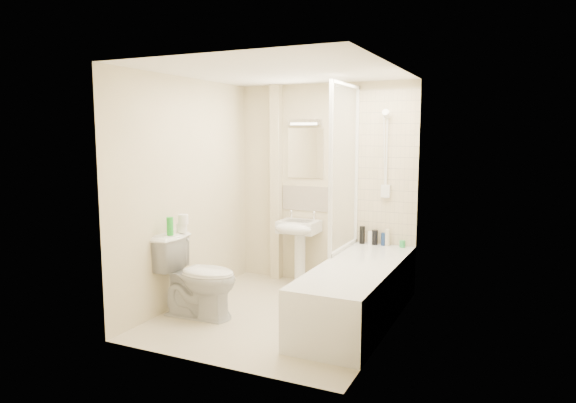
% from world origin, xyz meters
% --- Properties ---
extents(floor, '(2.50, 2.50, 0.00)m').
position_xyz_m(floor, '(0.00, 0.00, 0.00)').
color(floor, beige).
rests_on(floor, ground).
extents(wall_back, '(2.20, 0.02, 2.40)m').
position_xyz_m(wall_back, '(0.00, 1.25, 1.20)').
color(wall_back, beige).
rests_on(wall_back, ground).
extents(wall_left, '(0.02, 2.50, 2.40)m').
position_xyz_m(wall_left, '(-1.10, 0.00, 1.20)').
color(wall_left, beige).
rests_on(wall_left, ground).
extents(wall_right, '(0.02, 2.50, 2.40)m').
position_xyz_m(wall_right, '(1.10, 0.00, 1.20)').
color(wall_right, beige).
rests_on(wall_right, ground).
extents(ceiling, '(2.20, 2.50, 0.02)m').
position_xyz_m(ceiling, '(0.00, 0.00, 2.40)').
color(ceiling, white).
rests_on(ceiling, wall_back).
extents(tile_back, '(0.70, 0.01, 1.75)m').
position_xyz_m(tile_back, '(0.75, 1.24, 1.42)').
color(tile_back, beige).
rests_on(tile_back, wall_back).
extents(tile_right, '(0.01, 2.10, 1.75)m').
position_xyz_m(tile_right, '(1.09, 0.20, 1.42)').
color(tile_right, beige).
rests_on(tile_right, wall_right).
extents(pipe_boxing, '(0.12, 0.12, 2.40)m').
position_xyz_m(pipe_boxing, '(-0.62, 1.19, 1.20)').
color(pipe_boxing, beige).
rests_on(pipe_boxing, ground).
extents(splashback, '(0.60, 0.02, 0.30)m').
position_xyz_m(splashback, '(-0.25, 1.24, 1.03)').
color(splashback, beige).
rests_on(splashback, wall_back).
extents(mirror, '(0.46, 0.01, 0.60)m').
position_xyz_m(mirror, '(-0.25, 1.24, 1.58)').
color(mirror, white).
rests_on(mirror, wall_back).
extents(strip_light, '(0.42, 0.07, 0.07)m').
position_xyz_m(strip_light, '(-0.25, 1.22, 1.95)').
color(strip_light, silver).
rests_on(strip_light, wall_back).
extents(bathtub, '(0.70, 2.10, 0.55)m').
position_xyz_m(bathtub, '(0.75, 0.20, 0.29)').
color(bathtub, white).
rests_on(bathtub, ground).
extents(shower_screen, '(0.04, 0.92, 1.80)m').
position_xyz_m(shower_screen, '(0.40, 0.80, 1.45)').
color(shower_screen, white).
rests_on(shower_screen, bathtub).
extents(shower_fixture, '(0.10, 0.16, 0.99)m').
position_xyz_m(shower_fixture, '(0.75, 1.19, 1.55)').
color(shower_fixture, white).
rests_on(shower_fixture, wall_back).
extents(pedestal_sink, '(0.46, 0.45, 0.89)m').
position_xyz_m(pedestal_sink, '(-0.25, 1.01, 0.63)').
color(pedestal_sink, white).
rests_on(pedestal_sink, ground).
extents(bottle_black_a, '(0.06, 0.06, 0.20)m').
position_xyz_m(bottle_black_a, '(0.50, 1.16, 0.65)').
color(bottle_black_a, black).
rests_on(bottle_black_a, bathtub).
extents(bottle_white_a, '(0.06, 0.06, 0.15)m').
position_xyz_m(bottle_white_a, '(0.60, 1.16, 0.63)').
color(bottle_white_a, white).
rests_on(bottle_white_a, bathtub).
extents(bottle_black_b, '(0.07, 0.07, 0.17)m').
position_xyz_m(bottle_black_b, '(0.65, 1.16, 0.64)').
color(bottle_black_b, black).
rests_on(bottle_black_b, bathtub).
extents(bottle_blue, '(0.05, 0.05, 0.15)m').
position_xyz_m(bottle_blue, '(0.75, 1.16, 0.62)').
color(bottle_blue, navy).
rests_on(bottle_blue, bathtub).
extents(bottle_cream, '(0.05, 0.05, 0.19)m').
position_xyz_m(bottle_cream, '(0.80, 1.16, 0.65)').
color(bottle_cream, beige).
rests_on(bottle_cream, bathtub).
extents(bottle_green, '(0.07, 0.07, 0.08)m').
position_xyz_m(bottle_green, '(0.97, 1.16, 0.59)').
color(bottle_green, green).
rests_on(bottle_green, bathtub).
extents(toilet, '(0.54, 0.85, 0.82)m').
position_xyz_m(toilet, '(-0.72, -0.37, 0.41)').
color(toilet, white).
rests_on(toilet, ground).
extents(toilet_roll_lower, '(0.11, 0.11, 0.09)m').
position_xyz_m(toilet_roll_lower, '(-0.96, -0.29, 0.86)').
color(toilet_roll_lower, white).
rests_on(toilet_roll_lower, toilet).
extents(toilet_roll_upper, '(0.10, 0.10, 0.10)m').
position_xyz_m(toilet_roll_upper, '(-0.94, -0.30, 0.96)').
color(toilet_roll_upper, white).
rests_on(toilet_roll_upper, toilet_roll_lower).
extents(green_bottle, '(0.07, 0.07, 0.18)m').
position_xyz_m(green_bottle, '(-0.97, -0.47, 0.91)').
color(green_bottle, green).
rests_on(green_bottle, toilet).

